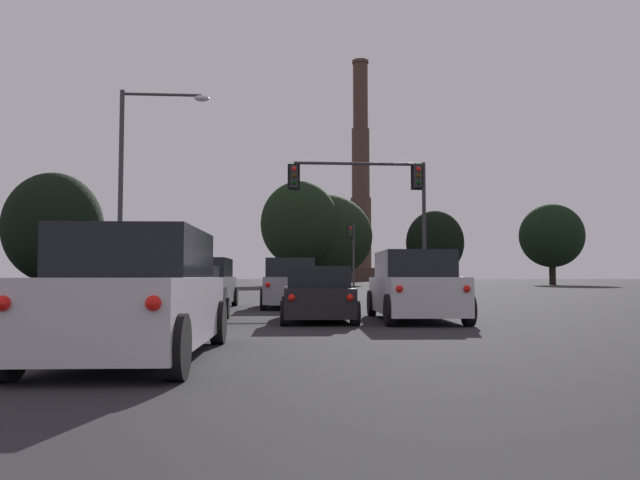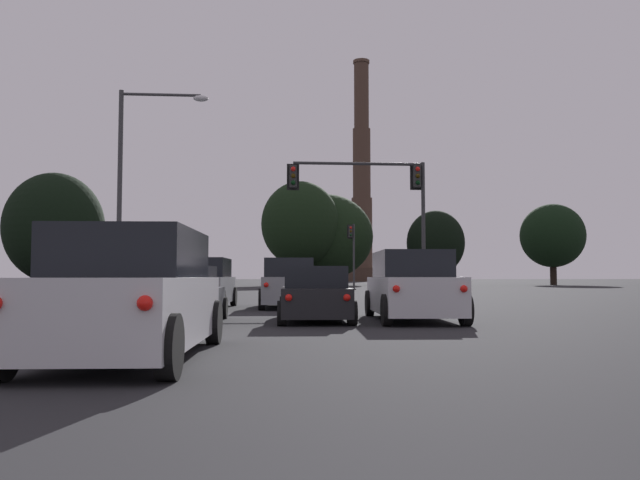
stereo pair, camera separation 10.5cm
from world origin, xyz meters
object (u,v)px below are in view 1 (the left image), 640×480
Objects in this scene: suv_center_lane_front at (290,284)px; traffic_light_far_right at (352,247)px; hatchback_left_lane_second at (185,297)px; hatchback_center_lane_second at (317,296)px; street_lamp at (135,172)px; traffic_light_overhead_right at (380,194)px; suv_left_lane_third at (137,296)px; smokestack at (361,194)px; suv_left_lane_front at (204,284)px; suv_right_lane_second at (414,287)px.

suv_center_lane_front is 0.84× the size of traffic_light_far_right.
hatchback_center_lane_second is at bearing 10.94° from hatchback_left_lane_second.
suv_center_lane_front is 8.22m from street_lamp.
street_lamp is at bearing -165.62° from traffic_light_overhead_right.
traffic_light_far_right is at bearing 77.79° from hatchback_left_lane_second.
hatchback_center_lane_second is 12.85m from street_lamp.
hatchback_left_lane_second is 0.83× the size of suv_left_lane_third.
traffic_light_far_right is at bearing -98.62° from smokestack.
suv_left_lane_front reaches higher than hatchback_left_lane_second.
hatchback_center_lane_second is 0.83× the size of suv_left_lane_front.
suv_right_lane_second is 135.79m from smokestack.
suv_center_lane_front is 32.08m from traffic_light_far_right.
suv_right_lane_second is 13.09m from traffic_light_overhead_right.
street_lamp is (-3.53, 10.29, 4.85)m from hatchback_left_lane_second.
street_lamp is (-3.76, 16.98, 4.62)m from suv_left_lane_third.
street_lamp is (-10.73, -2.75, 0.43)m from traffic_light_overhead_right.
traffic_light_far_right is 31.63m from street_lamp.
traffic_light_overhead_right is (3.85, 12.46, 4.42)m from hatchback_center_lane_second.
suv_center_lane_front reaches higher than hatchback_left_lane_second.
hatchback_left_lane_second is 11.91m from street_lamp.
traffic_light_far_right reaches higher than hatchback_left_lane_second.
street_lamp is at bearing 137.49° from suv_right_lane_second.
hatchback_center_lane_second and hatchback_left_lane_second have the same top height.
suv_right_lane_second is 14.27m from street_lamp.
hatchback_left_lane_second is 15.54m from traffic_light_overhead_right.
hatchback_center_lane_second is at bearing -54.65° from street_lamp.
suv_right_lane_second is at bearing -95.66° from traffic_light_overhead_right.
traffic_light_overhead_right is at bearing 74.42° from hatchback_center_lane_second.
hatchback_left_lane_second is 0.83× the size of suv_left_lane_front.
suv_right_lane_second is 6.03m from hatchback_left_lane_second.
hatchback_left_lane_second is 137.41m from smokestack.
suv_left_lane_front is 0.56× the size of street_lamp.
hatchback_center_lane_second is 0.46× the size of street_lamp.
traffic_light_overhead_right is 0.74× the size of street_lamp.
street_lamp reaches higher than traffic_light_far_right.
suv_right_lane_second is 0.85× the size of traffic_light_far_right.
suv_right_lane_second is 38.73m from traffic_light_far_right.
suv_left_lane_third is at bearing -77.52° from street_lamp.
suv_left_lane_third is 17.99m from street_lamp.
suv_left_lane_third is 0.75× the size of traffic_light_overhead_right.
traffic_light_far_right is at bearing 85.53° from traffic_light_overhead_right.
street_lamp is at bearing 104.50° from suv_left_lane_third.
traffic_light_overhead_right reaches higher than suv_center_lane_front.
traffic_light_far_right is 97.27m from smokestack.
traffic_light_far_right is (3.27, 38.48, 2.95)m from suv_right_lane_second.
smokestack reaches higher than suv_right_lane_second.
street_lamp reaches higher than suv_center_lane_front.
suv_right_lane_second is at bearing -94.85° from traffic_light_far_right.
suv_left_lane_front reaches higher than hatchback_center_lane_second.
hatchback_center_lane_second is at bearing -98.68° from traffic_light_far_right.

